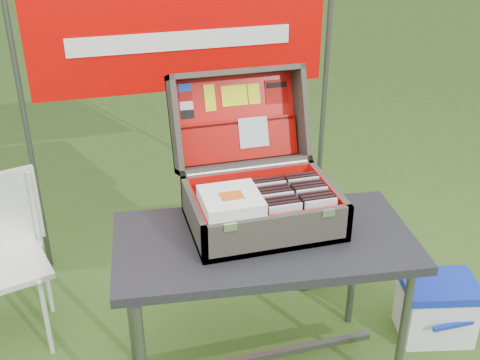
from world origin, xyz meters
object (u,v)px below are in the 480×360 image
object	(u,v)px
table	(263,311)
cooler	(436,308)
chair	(5,269)
cardboard_box	(327,248)
suitcase	(259,161)

from	to	relation	value
table	cooler	distance (m)	0.96
chair	cardboard_box	world-z (taller)	chair
table	cooler	size ratio (longest dim) A/B	3.39
chair	cardboard_box	distance (m)	1.70
cardboard_box	suitcase	bearing A→B (deg)	-145.09
table	cardboard_box	distance (m)	0.88
chair	cardboard_box	xyz separation A→B (m)	(1.69, 0.06, -0.22)
suitcase	cooler	size ratio (longest dim) A/B	1.69
chair	cooler	bearing A→B (deg)	-30.35
chair	suitcase	bearing A→B (deg)	-36.20
cooler	chair	distance (m)	2.12
suitcase	cooler	distance (m)	1.27
cooler	cardboard_box	bearing A→B (deg)	132.84
cooler	chair	size ratio (longest dim) A/B	0.43
suitcase	table	bearing A→B (deg)	-98.27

